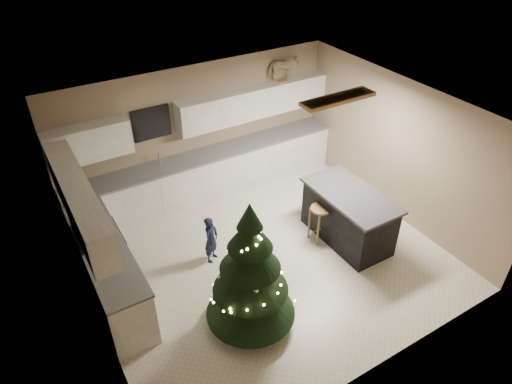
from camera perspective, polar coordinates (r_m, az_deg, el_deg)
ground_plane at (r=7.80m, az=1.34°, el=-8.23°), size 5.50×5.50×0.00m
room_shell at (r=6.74m, az=1.69°, el=2.80°), size 5.52×5.02×2.61m
cabinetry at (r=8.19m, az=-10.19°, el=0.31°), size 5.50×3.20×2.00m
island at (r=8.05m, az=11.45°, el=-2.98°), size 0.90×1.70×0.95m
bar_stool at (r=7.92m, az=8.05°, el=-2.95°), size 0.36×0.36×0.69m
christmas_tree at (r=6.25m, az=-0.72°, el=-10.65°), size 1.32×1.28×2.11m
toddler at (r=7.53m, az=-5.62°, el=-5.92°), size 0.37×0.35×0.86m
rocking_horse at (r=9.16m, az=3.36°, el=15.22°), size 0.63×0.40×0.51m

